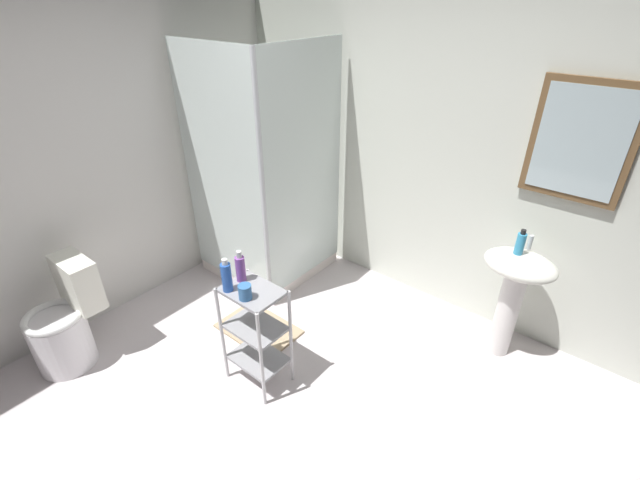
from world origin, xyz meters
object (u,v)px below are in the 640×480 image
Objects in this scene: toilet at (66,324)px; rinse_cup at (245,292)px; storage_cart at (256,329)px; conditioner_bottle_purple at (240,268)px; pedestal_sink at (514,285)px; hand_soap_bottle at (520,243)px; shower_stall at (268,228)px; bath_mat at (259,329)px; shampoo_bottle_blue at (227,277)px.

toilet is 8.27× the size of rinse_cup.
storage_cart is 0.36m from rinse_cup.
pedestal_sink is at bearing 44.40° from conditioner_bottle_purple.
pedestal_sink reaches higher than toilet.
shower_stall is at bearing -169.89° from hand_soap_bottle.
pedestal_sink is 1.88m from bath_mat.
hand_soap_bottle is at bearing 158.46° from pedestal_sink.
shampoo_bottle_blue is (-0.11, -0.09, 0.40)m from storage_cart.
conditioner_bottle_purple is at bearing -51.66° from bath_mat.
shampoo_bottle_blue is (1.04, 0.61, 0.52)m from toilet.
toilet is 1.27× the size of bath_mat.
toilet is at bearing -138.59° from hand_soap_bottle.
conditioner_bottle_purple is at bearing -135.60° from pedestal_sink.
hand_soap_bottle is 1.85m from shampoo_bottle_blue.
hand_soap_bottle is 1.90× the size of rinse_cup.
storage_cart is 0.41m from conditioner_bottle_purple.
bath_mat is (0.79, 1.02, -0.31)m from toilet.
toilet is 1.41m from rinse_cup.
bath_mat is at bearing -147.54° from pedestal_sink.
shower_stall is 21.76× the size of rinse_cup.
storage_cart is (-1.16, -1.28, -0.14)m from pedestal_sink.
storage_cart is at bearing -130.81° from hand_soap_bottle.
conditioner_bottle_purple reaches higher than toilet.
toilet is at bearing -148.55° from storage_cart.
storage_cart is 1.77m from hand_soap_bottle.
bath_mat is at bearing -146.54° from hand_soap_bottle.
storage_cart is at bearing -48.45° from shower_stall.
pedestal_sink is at bearing -21.54° from hand_soap_bottle.
pedestal_sink reaches higher than bath_mat.
rinse_cup is (0.14, 0.01, -0.05)m from shampoo_bottle_blue.
conditioner_bottle_purple is at bearing 97.02° from shampoo_bottle_blue.
toilet is 1.03× the size of storage_cart.
toilet is 1.31m from shampoo_bottle_blue.
storage_cart is 1.23× the size of bath_mat.
storage_cart is 3.38× the size of shampoo_bottle_blue.
shampoo_bottle_blue reaches higher than toilet.
shampoo_bottle_blue reaches higher than pedestal_sink.
shower_stall is 1.32m from shampoo_bottle_blue.
shower_stall reaches higher than storage_cart.
storage_cart is 3.55× the size of conditioner_bottle_purple.
shower_stall reaches higher than hand_soap_bottle.
shower_stall is 1.22m from conditioner_bottle_purple.
pedestal_sink is at bearing 50.41° from rinse_cup.
shower_stall is at bearing 127.91° from bath_mat.
rinse_cup is 0.15× the size of bath_mat.
pedestal_sink is 1.81m from conditioner_bottle_purple.
storage_cart is at bearing -132.01° from pedestal_sink.
pedestal_sink is 1.78m from rinse_cup.
shampoo_bottle_blue reaches higher than rinse_cup.
conditioner_bottle_purple is at bearing 165.73° from storage_cart.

